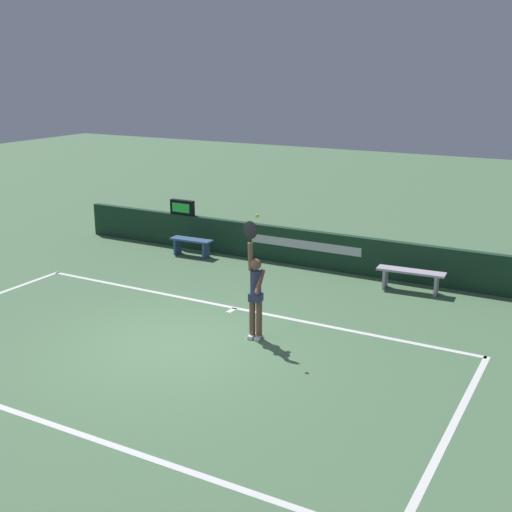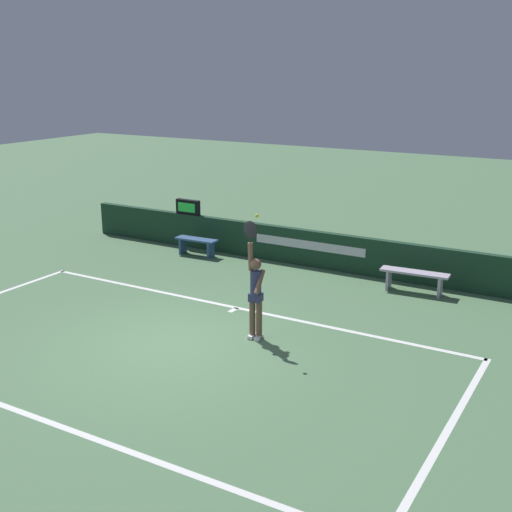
{
  "view_description": "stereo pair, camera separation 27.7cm",
  "coord_description": "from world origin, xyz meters",
  "px_view_note": "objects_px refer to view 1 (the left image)",
  "views": [
    {
      "loc": [
        6.89,
        -9.35,
        5.08
      ],
      "look_at": [
        1.2,
        1.02,
        1.66
      ],
      "focal_mm": 46.33,
      "sensor_mm": 36.0,
      "label": 1
    },
    {
      "loc": [
        7.13,
        -9.21,
        5.08
      ],
      "look_at": [
        1.2,
        1.02,
        1.66
      ],
      "focal_mm": 46.33,
      "sensor_mm": 36.0,
      "label": 2
    }
  ],
  "objects_px": {
    "tennis_player": "(255,291)",
    "tennis_ball": "(257,216)",
    "courtside_bench_near": "(411,275)",
    "speed_display": "(182,207)",
    "courtside_bench_far": "(191,243)"
  },
  "relations": [
    {
      "from": "tennis_player",
      "to": "tennis_ball",
      "type": "height_order",
      "value": "tennis_ball"
    },
    {
      "from": "tennis_player",
      "to": "tennis_ball",
      "type": "distance_m",
      "value": 1.54
    },
    {
      "from": "courtside_bench_near",
      "to": "tennis_ball",
      "type": "bearing_deg",
      "value": -111.27
    },
    {
      "from": "speed_display",
      "to": "tennis_player",
      "type": "distance_m",
      "value": 7.04
    },
    {
      "from": "tennis_ball",
      "to": "courtside_bench_far",
      "type": "distance_m",
      "value": 6.61
    },
    {
      "from": "tennis_ball",
      "to": "courtside_bench_near",
      "type": "bearing_deg",
      "value": 68.73
    },
    {
      "from": "tennis_player",
      "to": "tennis_ball",
      "type": "bearing_deg",
      "value": -53.76
    },
    {
      "from": "courtside_bench_near",
      "to": "courtside_bench_far",
      "type": "xyz_separation_m",
      "value": [
        -6.16,
        0.03,
        -0.03
      ]
    },
    {
      "from": "speed_display",
      "to": "tennis_ball",
      "type": "relative_size",
      "value": 10.64
    },
    {
      "from": "speed_display",
      "to": "courtside_bench_far",
      "type": "bearing_deg",
      "value": -42.25
    },
    {
      "from": "courtside_bench_far",
      "to": "speed_display",
      "type": "bearing_deg",
      "value": 137.75
    },
    {
      "from": "tennis_player",
      "to": "tennis_ball",
      "type": "xyz_separation_m",
      "value": [
        0.14,
        -0.19,
        1.52
      ]
    },
    {
      "from": "courtside_bench_far",
      "to": "courtside_bench_near",
      "type": "bearing_deg",
      "value": -0.25
    },
    {
      "from": "courtside_bench_near",
      "to": "tennis_player",
      "type": "bearing_deg",
      "value": -113.77
    },
    {
      "from": "tennis_ball",
      "to": "courtside_bench_far",
      "type": "height_order",
      "value": "tennis_ball"
    }
  ]
}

